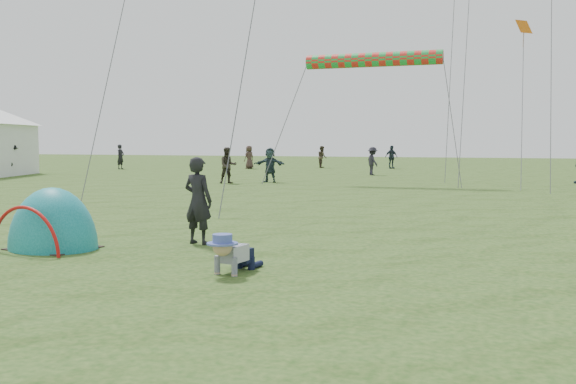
% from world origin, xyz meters
% --- Properties ---
extents(ground, '(140.00, 140.00, 0.00)m').
position_xyz_m(ground, '(0.00, 0.00, 0.00)').
color(ground, '#1E4113').
extents(crawling_toddler, '(0.68, 0.88, 0.62)m').
position_xyz_m(crawling_toddler, '(0.87, 0.34, 0.31)').
color(crawling_toddler, black).
rests_on(crawling_toddler, ground).
extents(popup_tent, '(1.88, 1.63, 2.20)m').
position_xyz_m(popup_tent, '(-3.04, 1.27, 0.00)').
color(popup_tent, '#096A73').
rests_on(popup_tent, ground).
extents(standing_adult, '(0.66, 0.49, 1.63)m').
position_xyz_m(standing_adult, '(-0.82, 2.58, 0.81)').
color(standing_adult, black).
rests_on(standing_adult, ground).
extents(crowd_person_0, '(0.45, 0.64, 1.69)m').
position_xyz_m(crowd_person_0, '(-20.78, 29.85, 0.85)').
color(crowd_person_0, black).
rests_on(crowd_person_0, ground).
extents(crowd_person_3, '(1.18, 1.30, 1.76)m').
position_xyz_m(crowd_person_3, '(-21.39, 20.37, 0.88)').
color(crowd_person_3, black).
rests_on(crowd_person_3, ground).
extents(crowd_person_4, '(0.81, 0.93, 1.61)m').
position_xyz_m(crowd_person_4, '(-12.65, 33.37, 0.81)').
color(crowd_person_4, '#3F2D28').
rests_on(crowd_person_4, ground).
extents(crowd_person_7, '(0.89, 0.96, 1.58)m').
position_xyz_m(crowd_person_7, '(-8.26, 36.54, 0.79)').
color(crowd_person_7, '#43372A').
rests_on(crowd_person_7, ground).
extents(crowd_person_8, '(0.98, 0.92, 1.63)m').
position_xyz_m(crowd_person_8, '(-3.28, 36.76, 0.81)').
color(crowd_person_8, '#242F3B').
rests_on(crowd_person_8, ground).
extents(crowd_person_9, '(1.08, 1.18, 1.59)m').
position_xyz_m(crowd_person_9, '(-2.74, 27.73, 0.80)').
color(crowd_person_9, '#23222C').
rests_on(crowd_person_9, ground).
extents(crowd_person_11, '(1.53, 0.59, 1.62)m').
position_xyz_m(crowd_person_11, '(-6.00, 19.98, 0.81)').
color(crowd_person_11, '#283941').
rests_on(crowd_person_11, ground).
extents(crowd_person_13, '(1.01, 0.97, 1.64)m').
position_xyz_m(crowd_person_13, '(-7.49, 18.51, 0.82)').
color(crowd_person_13, '#302A23').
rests_on(crowd_person_13, ground).
extents(rainbow_tube_kite, '(6.10, 0.64, 0.64)m').
position_xyz_m(rainbow_tube_kite, '(-1.27, 20.48, 5.54)').
color(rainbow_tube_kite, red).
extents(diamond_kite_1, '(0.78, 0.78, 0.64)m').
position_xyz_m(diamond_kite_1, '(5.05, 23.46, 7.12)').
color(diamond_kite_1, '#D66609').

